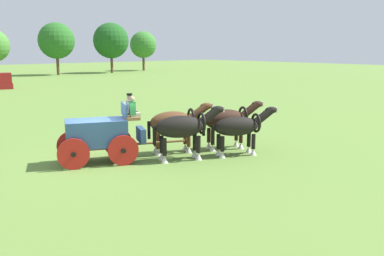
# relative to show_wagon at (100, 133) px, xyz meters

# --- Properties ---
(ground_plane) EXTENTS (220.00, 220.00, 0.00)m
(ground_plane) POSITION_rel_show_wagon_xyz_m (-0.15, 0.06, -1.24)
(ground_plane) COLOR olive
(show_wagon) EXTENTS (5.33, 2.95, 2.83)m
(show_wagon) POSITION_rel_show_wagon_xyz_m (0.00, 0.00, 0.00)
(show_wagon) COLOR #2D4C7A
(show_wagon) RESTS_ON ground
(draft_horse_rear_near) EXTENTS (2.97, 1.75, 2.25)m
(draft_horse_rear_near) POSITION_rel_show_wagon_xyz_m (3.37, -0.75, 0.14)
(draft_horse_rear_near) COLOR brown
(draft_horse_rear_near) RESTS_ON ground
(draft_horse_rear_off) EXTENTS (3.05, 1.77, 2.27)m
(draft_horse_rear_off) POSITION_rel_show_wagon_xyz_m (2.86, -1.94, 0.16)
(draft_horse_rear_off) COLOR black
(draft_horse_rear_off) RESTS_ON ground
(draft_horse_lead_near) EXTENTS (2.98, 1.75, 2.23)m
(draft_horse_lead_near) POSITION_rel_show_wagon_xyz_m (5.76, -1.78, 0.12)
(draft_horse_lead_near) COLOR #331E14
(draft_horse_lead_near) RESTS_ON ground
(draft_horse_lead_off) EXTENTS (3.03, 1.72, 2.12)m
(draft_horse_lead_off) POSITION_rel_show_wagon_xyz_m (5.26, -2.98, 0.03)
(draft_horse_lead_off) COLOR black
(draft_horse_lead_off) RESTS_ON ground
(tree_f) EXTENTS (6.30, 6.30, 9.11)m
(tree_f) POSITION_rel_show_wagon_xyz_m (23.00, 56.35, 4.71)
(tree_f) COLOR brown
(tree_f) RESTS_ON ground
(tree_g) EXTENTS (6.72, 6.72, 9.45)m
(tree_g) POSITION_rel_show_wagon_xyz_m (33.63, 55.90, 4.84)
(tree_g) COLOR brown
(tree_g) RESTS_ON ground
(tree_h) EXTENTS (5.54, 5.54, 8.16)m
(tree_h) POSITION_rel_show_wagon_xyz_m (42.89, 58.55, 4.13)
(tree_h) COLOR brown
(tree_h) RESTS_ON ground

